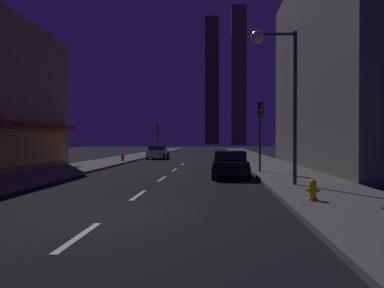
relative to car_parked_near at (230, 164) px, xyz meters
The scene contains 14 objects.
ground_plane 22.75m from the car_parked_near, 99.11° to the left, with size 78.00×136.00×0.10m, color black.
sidewalk_right 22.72m from the car_parked_near, 81.39° to the left, with size 4.00×76.00×0.15m, color #605E59.
sidewalk_left 24.84m from the car_parked_near, 115.27° to the left, with size 4.00×76.00×0.15m, color #605E59.
lane_marking_center 3.85m from the car_parked_near, 162.30° to the right, with size 0.16×23.00×0.01m.
building_apartment_right 14.37m from the car_parked_near, 30.62° to the left, with size 11.00×20.00×15.04m, color slate.
skyscraper_distant_tall 152.63m from the car_parked_near, 91.18° to the left, with size 7.18×6.32×64.36m, color #494537.
skyscraper_distant_mid 145.18m from the car_parked_near, 86.03° to the left, with size 7.10×6.90×65.95m, color brown.
car_parked_near is the anchor object (origin of this frame).
car_parked_far 18.91m from the car_parked_near, 112.38° to the left, with size 1.98×4.24×1.45m.
fire_hydrant_yellow_near 7.99m from the car_parked_near, 73.26° to the right, with size 0.42×0.30×0.65m.
fire_hydrant_far_left 15.19m from the car_parked_near, 128.73° to the left, with size 0.42×0.30×0.65m.
traffic_light_near_right 3.61m from the car_parked_near, 44.18° to the left, with size 0.32×0.48×4.20m.
traffic_light_far_left 29.45m from the car_parked_near, 108.07° to the left, with size 0.32×0.48×4.20m.
street_lamp_right 6.14m from the car_parked_near, 65.89° to the right, with size 1.96×0.56×6.58m.
Camera 1 is at (2.88, -8.66, 2.03)m, focal length 30.71 mm.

